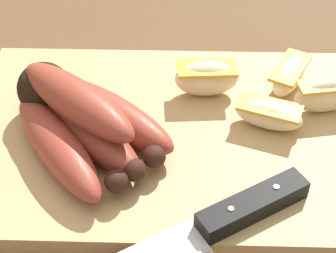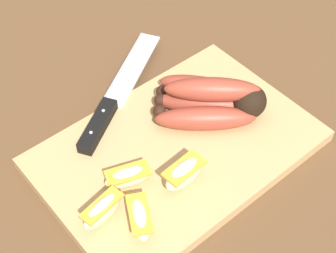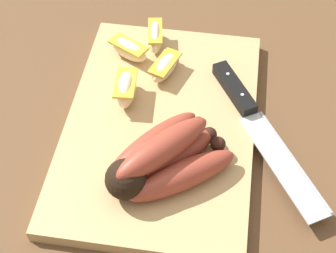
{
  "view_description": "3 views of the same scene",
  "coord_description": "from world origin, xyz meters",
  "px_view_note": "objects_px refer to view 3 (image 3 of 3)",
  "views": [
    {
      "loc": [
        0.0,
        0.37,
        0.38
      ],
      "look_at": [
        0.01,
        -0.0,
        0.03
      ],
      "focal_mm": 58.05,
      "sensor_mm": 36.0,
      "label": 1
    },
    {
      "loc": [
        -0.3,
        -0.35,
        0.59
      ],
      "look_at": [
        0.01,
        0.01,
        0.05
      ],
      "focal_mm": 54.14,
      "sensor_mm": 36.0,
      "label": 2
    },
    {
      "loc": [
        0.48,
        0.07,
        0.59
      ],
      "look_at": [
        0.03,
        0.0,
        0.03
      ],
      "focal_mm": 56.92,
      "sensor_mm": 36.0,
      "label": 3
    }
  ],
  "objects_px": {
    "chefs_knife": "(250,113)",
    "apple_wedge_far": "(129,49)",
    "apple_wedge_middle": "(165,67)",
    "apple_wedge_extra": "(155,37)",
    "banana_bunch": "(162,159)",
    "apple_wedge_near": "(126,89)"
  },
  "relations": [
    {
      "from": "banana_bunch",
      "to": "apple_wedge_near",
      "type": "height_order",
      "value": "banana_bunch"
    },
    {
      "from": "apple_wedge_extra",
      "to": "chefs_knife",
      "type": "bearing_deg",
      "value": 51.75
    },
    {
      "from": "apple_wedge_near",
      "to": "apple_wedge_middle",
      "type": "height_order",
      "value": "apple_wedge_near"
    },
    {
      "from": "chefs_knife",
      "to": "apple_wedge_near",
      "type": "xyz_separation_m",
      "value": [
        -0.01,
        -0.18,
        0.01
      ]
    },
    {
      "from": "chefs_knife",
      "to": "apple_wedge_far",
      "type": "xyz_separation_m",
      "value": [
        -0.09,
        -0.19,
        0.01
      ]
    },
    {
      "from": "apple_wedge_middle",
      "to": "apple_wedge_far",
      "type": "xyz_separation_m",
      "value": [
        -0.03,
        -0.06,
        0.0
      ]
    },
    {
      "from": "banana_bunch",
      "to": "apple_wedge_near",
      "type": "xyz_separation_m",
      "value": [
        -0.12,
        -0.07,
        -0.01
      ]
    },
    {
      "from": "chefs_knife",
      "to": "apple_wedge_near",
      "type": "height_order",
      "value": "apple_wedge_near"
    },
    {
      "from": "banana_bunch",
      "to": "apple_wedge_middle",
      "type": "xyz_separation_m",
      "value": [
        -0.18,
        -0.02,
        -0.01
      ]
    },
    {
      "from": "chefs_knife",
      "to": "apple_wedge_far",
      "type": "relative_size",
      "value": 3.64
    },
    {
      "from": "apple_wedge_middle",
      "to": "apple_wedge_far",
      "type": "height_order",
      "value": "apple_wedge_far"
    },
    {
      "from": "apple_wedge_near",
      "to": "apple_wedge_extra",
      "type": "distance_m",
      "value": 0.12
    },
    {
      "from": "apple_wedge_middle",
      "to": "apple_wedge_far",
      "type": "distance_m",
      "value": 0.07
    },
    {
      "from": "apple_wedge_near",
      "to": "apple_wedge_far",
      "type": "xyz_separation_m",
      "value": [
        -0.09,
        -0.01,
        -0.0
      ]
    },
    {
      "from": "banana_bunch",
      "to": "apple_wedge_near",
      "type": "relative_size",
      "value": 2.66
    },
    {
      "from": "banana_bunch",
      "to": "chefs_knife",
      "type": "distance_m",
      "value": 0.16
    },
    {
      "from": "chefs_knife",
      "to": "apple_wedge_middle",
      "type": "bearing_deg",
      "value": -116.17
    },
    {
      "from": "apple_wedge_middle",
      "to": "apple_wedge_extra",
      "type": "relative_size",
      "value": 1.04
    },
    {
      "from": "banana_bunch",
      "to": "apple_wedge_far",
      "type": "relative_size",
      "value": 2.52
    },
    {
      "from": "banana_bunch",
      "to": "apple_wedge_extra",
      "type": "bearing_deg",
      "value": -168.43
    },
    {
      "from": "apple_wedge_middle",
      "to": "apple_wedge_far",
      "type": "bearing_deg",
      "value": -114.42
    },
    {
      "from": "chefs_knife",
      "to": "apple_wedge_extra",
      "type": "distance_m",
      "value": 0.2
    }
  ]
}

